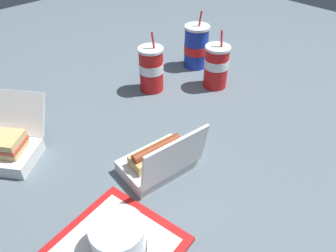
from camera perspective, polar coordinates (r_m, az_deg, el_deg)
ground_plane at (r=1.02m, az=-1.88°, el=-3.11°), size 3.20×3.20×0.00m
cake_container at (r=0.75m, az=-8.66°, el=-18.75°), size 0.12×0.12×0.08m
clamshell_hotdog_back at (r=0.91m, az=-1.55°, el=-6.05°), size 0.21×0.18×0.17m
clamshell_sandwich_right at (r=1.06m, az=-26.56°, el=-3.20°), size 0.28×0.27×0.16m
soda_cup_right at (r=1.28m, az=8.40°, el=10.32°), size 0.10×0.10×0.23m
soda_cup_center at (r=1.42m, az=4.93°, el=13.60°), size 0.11×0.11×0.24m
soda_cup_front at (r=1.25m, az=-2.93°, el=9.93°), size 0.09×0.09×0.23m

